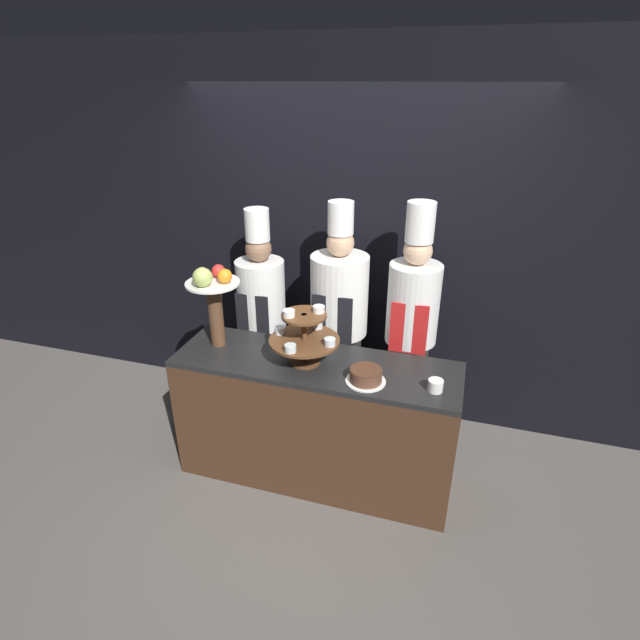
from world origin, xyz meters
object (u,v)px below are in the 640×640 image
cup_white (435,385)px  tiered_stand (304,335)px  fruit_pedestal (213,294)px  cake_round (366,376)px  chef_center_left (339,316)px  chef_center_right (412,321)px  chef_left (262,311)px

cup_white → tiered_stand: bearing=173.8°
fruit_pedestal → cup_white: bearing=-5.2°
cake_round → chef_center_left: (-0.35, 0.70, 0.03)m
chef_center_right → chef_center_left: bearing=-180.0°
tiered_stand → fruit_pedestal: bearing=176.0°
tiered_stand → chef_left: (-0.54, 0.58, -0.16)m
chef_left → chef_center_left: 0.61m
fruit_pedestal → chef_center_right: size_ratio=0.31×
tiered_stand → cake_round: 0.46m
cake_round → chef_center_left: size_ratio=0.13×
tiered_stand → chef_center_right: 0.83m
cup_white → chef_left: bearing=153.7°
fruit_pedestal → chef_center_right: 1.36m
cup_white → chef_center_right: 0.71m
chef_center_left → cup_white: bearing=-41.9°
cup_white → chef_left: (-1.36, 0.67, -0.01)m
chef_center_left → chef_center_right: chef_center_right is taller
fruit_pedestal → chef_center_right: (1.22, 0.54, -0.28)m
cake_round → chef_center_right: (0.17, 0.70, 0.06)m
fruit_pedestal → chef_left: chef_left is taller
tiered_stand → cup_white: size_ratio=5.02×
cup_white → chef_center_left: bearing=138.1°
cake_round → chef_center_left: 0.78m
tiered_stand → cup_white: tiered_stand is taller
cup_white → cake_round: bearing=-176.5°
chef_center_right → tiered_stand: bearing=-135.3°
cake_round → cup_white: bearing=3.5°
fruit_pedestal → chef_left: (0.09, 0.54, -0.35)m
fruit_pedestal → chef_center_right: chef_center_right is taller
fruit_pedestal → chef_center_left: size_ratio=0.32×
tiered_stand → chef_center_right: size_ratio=0.24×
cup_white → chef_center_right: chef_center_right is taller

